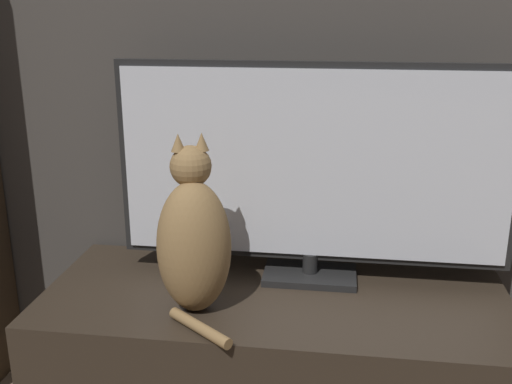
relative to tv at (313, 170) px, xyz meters
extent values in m
cube|color=#33281E|center=(-0.09, -0.12, -0.56)|extent=(1.28, 0.55, 0.46)
cube|color=black|center=(0.00, 0.00, -0.32)|extent=(0.27, 0.16, 0.02)
cylinder|color=black|center=(0.00, 0.00, -0.28)|extent=(0.04, 0.04, 0.06)
cube|color=black|center=(0.00, 0.00, 0.01)|extent=(1.11, 0.02, 0.56)
cube|color=white|center=(0.00, -0.01, 0.01)|extent=(1.07, 0.01, 0.53)
ellipsoid|color=#997547|center=(-0.29, -0.23, -0.15)|extent=(0.23, 0.22, 0.35)
ellipsoid|color=silver|center=(-0.30, -0.17, -0.17)|extent=(0.12, 0.09, 0.19)
sphere|color=#997547|center=(-0.30, -0.20, 0.05)|extent=(0.13, 0.13, 0.11)
cone|color=#997547|center=(-0.32, -0.21, 0.11)|extent=(0.04, 0.04, 0.04)
cone|color=#997547|center=(-0.27, -0.19, 0.11)|extent=(0.04, 0.04, 0.04)
cylinder|color=#997547|center=(-0.25, -0.35, -0.31)|extent=(0.18, 0.15, 0.03)
camera|label=1|loc=(0.07, -1.61, 0.44)|focal=42.00mm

